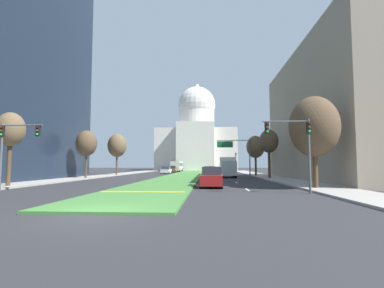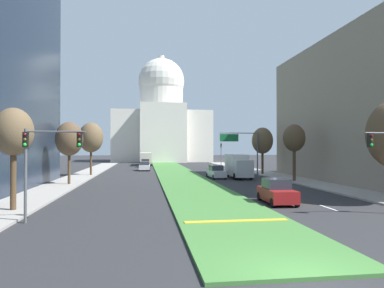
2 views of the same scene
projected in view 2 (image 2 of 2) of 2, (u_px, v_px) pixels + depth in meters
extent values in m
plane|color=#2B2B2D|center=(175.00, 172.00, 58.29)|extent=(260.00, 260.00, 0.00)
cube|color=#427A38|center=(177.00, 174.00, 53.53)|extent=(6.36, 86.45, 0.14)
cube|color=gold|center=(237.00, 221.00, 18.83)|extent=(5.73, 0.50, 0.04)
cube|color=silver|center=(328.00, 208.00, 23.82)|extent=(0.16, 2.40, 0.01)
cube|color=silver|center=(277.00, 191.00, 33.09)|extent=(0.16, 2.40, 0.01)
cube|color=silver|center=(244.00, 180.00, 44.12)|extent=(0.16, 2.40, 0.01)
cube|color=silver|center=(227.00, 174.00, 53.45)|extent=(0.16, 2.40, 0.01)
cube|color=silver|center=(215.00, 171.00, 62.41)|extent=(0.16, 2.40, 0.01)
cube|color=#9E9991|center=(78.00, 178.00, 46.89)|extent=(4.00, 86.45, 0.15)
cube|color=#9E9991|center=(275.00, 175.00, 50.65)|extent=(4.00, 86.45, 0.15)
cube|color=gray|center=(383.00, 111.00, 41.03)|extent=(14.17, 31.17, 17.10)
cube|color=silver|center=(161.00, 137.00, 105.95)|extent=(28.66, 19.11, 14.87)
cube|color=silver|center=(163.00, 133.00, 94.51)|extent=(12.61, 4.00, 16.35)
cylinder|color=silver|center=(161.00, 101.00, 106.07)|extent=(13.17, 13.17, 7.12)
sphere|color=silver|center=(161.00, 81.00, 106.13)|extent=(14.06, 14.06, 14.06)
cylinder|color=silver|center=(161.00, 61.00, 106.19)|extent=(1.80, 1.80, 3.00)
cylinder|color=#515456|center=(25.00, 176.00, 19.07)|extent=(0.16, 0.16, 5.20)
cube|color=black|center=(26.00, 140.00, 19.09)|extent=(0.28, 0.24, 0.84)
sphere|color=#510F0F|center=(25.00, 134.00, 18.95)|extent=(0.18, 0.18, 0.18)
sphere|color=#4C380F|center=(25.00, 139.00, 18.95)|extent=(0.18, 0.18, 0.18)
sphere|color=#1ED838|center=(25.00, 145.00, 18.95)|extent=(0.18, 0.18, 0.18)
cylinder|color=#515456|center=(56.00, 132.00, 19.31)|extent=(3.20, 0.10, 0.10)
cube|color=black|center=(80.00, 140.00, 19.48)|extent=(0.28, 0.24, 0.84)
sphere|color=#510F0F|center=(79.00, 135.00, 19.34)|extent=(0.18, 0.18, 0.18)
sphere|color=#4C380F|center=(79.00, 140.00, 19.34)|extent=(0.18, 0.18, 0.18)
sphere|color=#1ED838|center=(79.00, 145.00, 19.33)|extent=(0.18, 0.18, 0.18)
cube|color=black|center=(370.00, 140.00, 21.00)|extent=(0.28, 0.24, 0.84)
sphere|color=#510F0F|center=(372.00, 136.00, 20.86)|extent=(0.18, 0.18, 0.18)
sphere|color=#4C380F|center=(372.00, 140.00, 20.86)|extent=(0.18, 0.18, 0.18)
sphere|color=#1ED838|center=(372.00, 145.00, 20.85)|extent=(0.18, 0.18, 0.18)
cylinder|color=#515456|center=(221.00, 155.00, 75.31)|extent=(0.16, 0.16, 5.20)
cube|color=black|center=(221.00, 145.00, 75.33)|extent=(0.28, 0.24, 0.84)
sphere|color=#510F0F|center=(221.00, 144.00, 75.20)|extent=(0.18, 0.18, 0.18)
sphere|color=#4C380F|center=(221.00, 145.00, 75.19)|extent=(0.18, 0.18, 0.18)
sphere|color=#1ED838|center=(221.00, 147.00, 75.19)|extent=(0.18, 0.18, 0.18)
cylinder|color=#515456|center=(257.00, 154.00, 51.61)|extent=(0.20, 0.20, 6.50)
cylinder|color=#515456|center=(239.00, 133.00, 51.25)|extent=(5.77, 0.12, 0.12)
cube|color=#146033|center=(229.00, 138.00, 51.00)|extent=(2.80, 0.08, 1.10)
cylinder|color=#4C3823|center=(13.00, 178.00, 22.31)|extent=(0.37, 0.37, 4.41)
ellipsoid|color=brown|center=(14.00, 132.00, 22.34)|extent=(2.48, 2.48, 3.10)
cylinder|color=#4C3823|center=(69.00, 166.00, 38.05)|extent=(0.29, 0.29, 4.18)
ellipsoid|color=brown|center=(69.00, 139.00, 38.08)|extent=(2.98, 2.98, 3.72)
cylinder|color=#4C3823|center=(294.00, 163.00, 41.87)|extent=(0.37, 0.37, 4.49)
ellipsoid|color=brown|center=(294.00, 138.00, 41.90)|extent=(2.65, 2.65, 3.31)
cylinder|color=#4C3823|center=(91.00, 160.00, 50.62)|extent=(0.30, 0.30, 4.54)
ellipsoid|color=brown|center=(91.00, 137.00, 50.65)|extent=(3.51, 3.51, 4.38)
cylinder|color=#4C3823|center=(262.00, 161.00, 52.95)|extent=(0.36, 0.36, 4.21)
ellipsoid|color=brown|center=(262.00, 141.00, 52.98)|extent=(3.22, 3.22, 4.02)
cube|color=maroon|center=(277.00, 195.00, 25.65)|extent=(2.09, 4.25, 0.89)
cube|color=#282D38|center=(276.00, 183.00, 25.83)|extent=(1.76, 2.07, 0.73)
cylinder|color=black|center=(297.00, 203.00, 24.10)|extent=(0.25, 0.65, 0.64)
cylinder|color=black|center=(273.00, 203.00, 23.95)|extent=(0.25, 0.65, 0.64)
cylinder|color=black|center=(281.00, 196.00, 27.35)|extent=(0.25, 0.65, 0.64)
cylinder|color=black|center=(259.00, 196.00, 27.20)|extent=(0.25, 0.65, 0.64)
cube|color=#BCBCC1|center=(216.00, 173.00, 46.87)|extent=(1.97, 4.62, 0.85)
cube|color=#282D38|center=(216.00, 168.00, 47.05)|extent=(1.65, 2.25, 0.70)
cylinder|color=black|center=(226.00, 177.00, 45.21)|extent=(0.25, 0.65, 0.64)
cylinder|color=black|center=(214.00, 177.00, 44.93)|extent=(0.25, 0.65, 0.64)
cylinder|color=black|center=(219.00, 175.00, 48.80)|extent=(0.25, 0.65, 0.64)
cylinder|color=black|center=(207.00, 175.00, 48.51)|extent=(0.25, 0.65, 0.64)
cube|color=silver|center=(145.00, 167.00, 62.35)|extent=(2.00, 4.52, 0.78)
cube|color=#282D38|center=(145.00, 163.00, 62.18)|extent=(1.71, 2.19, 0.64)
cylinder|color=black|center=(140.00, 168.00, 64.03)|extent=(0.24, 0.65, 0.64)
cylinder|color=black|center=(150.00, 168.00, 64.22)|extent=(0.24, 0.65, 0.64)
cylinder|color=black|center=(139.00, 169.00, 60.48)|extent=(0.24, 0.65, 0.64)
cylinder|color=black|center=(149.00, 169.00, 60.67)|extent=(0.24, 0.65, 0.64)
cube|color=brown|center=(145.00, 164.00, 73.01)|extent=(1.83, 4.26, 0.83)
cube|color=#282D38|center=(145.00, 161.00, 72.85)|extent=(1.60, 2.05, 0.68)
cylinder|color=black|center=(142.00, 165.00, 74.57)|extent=(0.23, 0.64, 0.64)
cylinder|color=black|center=(149.00, 165.00, 74.77)|extent=(0.23, 0.64, 0.64)
cylinder|color=black|center=(141.00, 166.00, 71.25)|extent=(0.23, 0.64, 0.64)
cylinder|color=black|center=(149.00, 166.00, 71.45)|extent=(0.23, 0.64, 0.64)
cube|color=#BCBCC1|center=(243.00, 169.00, 44.40)|extent=(2.30, 2.00, 2.20)
cube|color=silver|center=(237.00, 165.00, 47.58)|extent=(2.30, 4.40, 2.80)
cylinder|color=black|center=(251.00, 176.00, 44.53)|extent=(0.30, 0.90, 0.90)
cylinder|color=black|center=(235.00, 176.00, 44.25)|extent=(0.30, 0.90, 0.90)
cylinder|color=black|center=(242.00, 174.00, 48.80)|extent=(0.30, 0.90, 0.90)
cylinder|color=black|center=(227.00, 174.00, 48.51)|extent=(0.30, 0.90, 0.90)
cube|color=beige|center=(146.00, 158.00, 81.38)|extent=(2.50, 11.00, 2.50)
cube|color=#232833|center=(146.00, 156.00, 81.39)|extent=(2.52, 10.12, 0.90)
cylinder|color=black|center=(141.00, 162.00, 85.48)|extent=(0.32, 1.00, 1.00)
cylinder|color=black|center=(150.00, 162.00, 85.79)|extent=(0.32, 1.00, 1.00)
cylinder|color=black|center=(141.00, 164.00, 77.35)|extent=(0.32, 1.00, 1.00)
cylinder|color=black|center=(151.00, 164.00, 77.66)|extent=(0.32, 1.00, 1.00)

